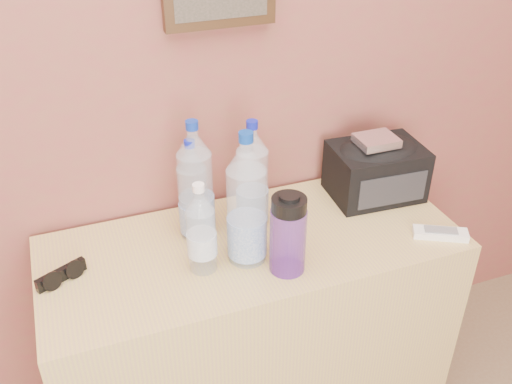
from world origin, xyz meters
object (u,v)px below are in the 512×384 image
at_px(dresser, 253,335).
at_px(toiletry_bag, 376,168).
at_px(ac_remote, 440,233).
at_px(foil_packet, 376,141).
at_px(pet_large_c, 193,195).
at_px(pet_large_b, 252,180).
at_px(sunglasses, 61,275).
at_px(pet_large_a, 196,186).
at_px(pet_large_d, 247,206).
at_px(nalgene_bottle, 288,234).
at_px(pet_small, 201,233).

xyz_separation_m(dresser, toiletry_bag, (0.45, 0.10, 0.46)).
bearing_deg(ac_remote, foil_packet, 135.88).
relative_size(dresser, ac_remote, 7.75).
relative_size(pet_large_c, ac_remote, 1.97).
height_order(pet_large_b, sunglasses, pet_large_b).
distance_m(pet_large_c, ac_remote, 0.71).
bearing_deg(pet_large_a, toiletry_bag, 0.23).
bearing_deg(pet_large_c, pet_large_b, -2.38).
height_order(pet_large_a, pet_large_d, pet_large_d).
xyz_separation_m(pet_large_a, sunglasses, (-0.39, -0.08, -0.14)).
xyz_separation_m(pet_large_c, ac_remote, (0.65, -0.26, -0.12)).
relative_size(dresser, nalgene_bottle, 5.13).
relative_size(ac_remote, toiletry_bag, 0.55).
relative_size(sunglasses, toiletry_bag, 0.49).
distance_m(dresser, ac_remote, 0.65).
bearing_deg(nalgene_bottle, pet_large_d, 135.65).
height_order(pet_large_a, pet_large_c, pet_large_a).
height_order(pet_large_c, ac_remote, pet_large_c).
height_order(dresser, sunglasses, sunglasses).
relative_size(pet_large_c, nalgene_bottle, 1.31).
bearing_deg(foil_packet, pet_large_b, -179.86).
relative_size(pet_large_b, nalgene_bottle, 1.44).
bearing_deg(sunglasses, foil_packet, -21.55).
distance_m(pet_large_c, sunglasses, 0.40).
xyz_separation_m(pet_large_d, foil_packet, (0.46, 0.15, 0.03)).
distance_m(pet_small, foil_packet, 0.61).
relative_size(nalgene_bottle, toiletry_bag, 0.83).
xyz_separation_m(pet_small, foil_packet, (0.59, 0.15, 0.09)).
xyz_separation_m(pet_large_b, pet_large_d, (-0.07, -0.15, 0.02)).
bearing_deg(toiletry_bag, pet_large_a, -176.32).
xyz_separation_m(pet_small, ac_remote, (0.67, -0.11, -0.10)).
bearing_deg(foil_packet, sunglasses, -175.87).
xyz_separation_m(pet_large_a, pet_large_d, (0.09, -0.16, 0.01)).
height_order(dresser, nalgene_bottle, nalgene_bottle).
bearing_deg(toiletry_bag, pet_large_d, -158.12).
bearing_deg(toiletry_bag, pet_small, -161.72).
bearing_deg(pet_large_c, pet_large_a, 25.83).
xyz_separation_m(pet_large_d, pet_small, (-0.12, 0.00, -0.05)).
bearing_deg(pet_small, dresser, 19.86).
bearing_deg(pet_large_a, nalgene_bottle, -54.13).
height_order(toiletry_bag, foil_packet, foil_packet).
bearing_deg(pet_large_b, sunglasses, -173.02).
bearing_deg(sunglasses, pet_large_c, -14.51).
height_order(dresser, pet_small, pet_small).
bearing_deg(ac_remote, pet_large_c, -173.90).
distance_m(dresser, foil_packet, 0.71).
xyz_separation_m(pet_large_a, toiletry_bag, (0.58, 0.00, -0.06)).
bearing_deg(dresser, pet_large_d, -123.09).
relative_size(nalgene_bottle, foil_packet, 1.95).
height_order(pet_large_a, pet_large_b, pet_large_a).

